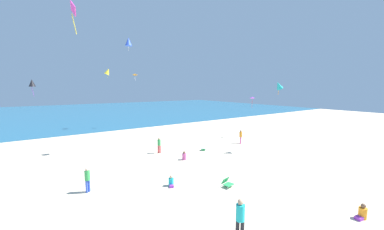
% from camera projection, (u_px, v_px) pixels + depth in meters
% --- Properties ---
extents(ground_plane, '(120.00, 120.00, 0.00)m').
position_uv_depth(ground_plane, '(172.00, 167.00, 17.05)').
color(ground_plane, beige).
extents(ocean_water, '(120.00, 60.00, 0.05)m').
position_uv_depth(ocean_water, '(79.00, 112.00, 55.79)').
color(ocean_water, '#236084').
rests_on(ocean_water, ground_plane).
extents(beach_chair_near_camera, '(0.70, 0.68, 0.55)m').
position_uv_depth(beach_chair_near_camera, '(227.00, 182.00, 13.61)').
color(beach_chair_near_camera, '#2D9956').
rests_on(beach_chair_near_camera, ground_plane).
extents(cooler_box, '(0.59, 0.59, 0.25)m').
position_uv_depth(cooler_box, '(203.00, 149.00, 21.57)').
color(cooler_box, '#339956').
rests_on(cooler_box, ground_plane).
extents(person_1, '(0.47, 0.47, 1.76)m').
position_uv_depth(person_1, '(240.00, 217.00, 8.66)').
color(person_1, black).
rests_on(person_1, ground_plane).
extents(person_2, '(0.41, 0.41, 1.46)m').
position_uv_depth(person_2, '(159.00, 144.00, 20.63)').
color(person_2, red).
rests_on(person_2, ground_plane).
extents(person_3, '(0.46, 0.60, 0.67)m').
position_uv_depth(person_3, '(171.00, 182.00, 13.71)').
color(person_3, '#19ADB2').
rests_on(person_3, ground_plane).
extents(person_4, '(0.41, 0.41, 1.49)m').
position_uv_depth(person_4, '(241.00, 136.00, 24.10)').
color(person_4, '#D8599E').
rests_on(person_4, ground_plane).
extents(person_5, '(0.65, 0.59, 0.74)m').
position_uv_depth(person_5, '(184.00, 156.00, 18.77)').
color(person_5, '#D8599E').
rests_on(person_5, ground_plane).
extents(person_6, '(0.41, 0.41, 1.48)m').
position_uv_depth(person_6, '(87.00, 178.00, 12.81)').
color(person_6, blue).
rests_on(person_6, ground_plane).
extents(person_7, '(0.62, 0.40, 0.73)m').
position_uv_depth(person_7, '(362.00, 213.00, 10.27)').
color(person_7, orange).
rests_on(person_7, ground_plane).
extents(kite_magenta, '(0.21, 0.64, 1.36)m').
position_uv_depth(kite_magenta, '(73.00, 10.00, 9.53)').
color(kite_magenta, '#DB3DA8').
extents(kite_black, '(0.88, 0.88, 1.77)m').
position_uv_depth(kite_black, '(32.00, 83.00, 23.12)').
color(kite_black, black).
extents(kite_orange, '(0.67, 0.59, 1.11)m').
position_uv_depth(kite_orange, '(135.00, 74.00, 33.11)').
color(kite_orange, orange).
extents(kite_teal, '(0.94, 0.72, 1.32)m').
position_uv_depth(kite_teal, '(279.00, 85.00, 20.56)').
color(kite_teal, '#1EADAD').
extents(kite_purple, '(0.57, 0.61, 1.39)m').
position_uv_depth(kite_purple, '(252.00, 98.00, 27.41)').
color(kite_purple, purple).
extents(kite_blue, '(0.83, 0.83, 1.15)m').
position_uv_depth(kite_blue, '(128.00, 42.00, 19.98)').
color(kite_blue, blue).
extents(kite_yellow, '(1.23, 1.16, 1.50)m').
position_uv_depth(kite_yellow, '(108.00, 71.00, 32.48)').
color(kite_yellow, yellow).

